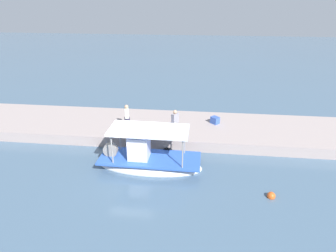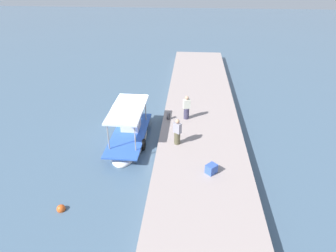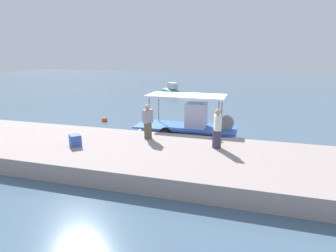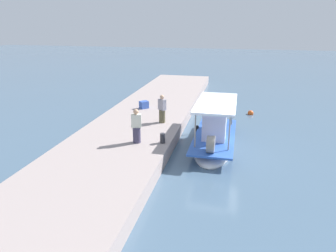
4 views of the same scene
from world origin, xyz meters
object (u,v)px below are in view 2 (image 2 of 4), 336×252
Objects in this scene: cargo_crate at (211,169)px; fisherman_by_crate at (187,108)px; mooring_bollard at (168,116)px; fisherman_near_bollard at (177,133)px; marker_buoy at (61,209)px; main_fishing_boat at (130,135)px.

fisherman_by_crate is at bearing 13.67° from cargo_crate.
fisherman_by_crate reaches higher than mooring_bollard.
fisherman_near_bollard is at bearing -165.94° from mooring_bollard.
cargo_crate is at bearing -70.45° from marker_buoy.
main_fishing_boat is 4.21m from fisherman_by_crate.
marker_buoy is (-5.12, 5.13, -1.34)m from fisherman_near_bollard.
fisherman_by_crate reaches higher than marker_buoy.
fisherman_by_crate is 10.15m from marker_buoy.
marker_buoy is at bearing 162.20° from main_fishing_boat.
fisherman_by_crate is at bearing -80.37° from mooring_bollard.
main_fishing_boat reaches higher than mooring_bollard.
mooring_bollard is at bearing 25.00° from cargo_crate.
fisherman_by_crate is 1.33m from mooring_bollard.
mooring_bollard is (-0.21, 1.22, -0.51)m from fisherman_by_crate.
fisherman_near_bollard reaches higher than cargo_crate.
mooring_bollard is at bearing -28.16° from marker_buoy.
fisherman_by_crate is 3.09× the size of cargo_crate.
fisherman_near_bollard is 3.28m from cargo_crate.
mooring_bollard is (1.82, -2.33, 0.50)m from main_fishing_boat.
marker_buoy is (-8.16, 4.37, -0.85)m from mooring_bollard.
marker_buoy is at bearing 151.84° from mooring_bollard.
main_fishing_boat is at bearing 68.47° from fisherman_near_bollard.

